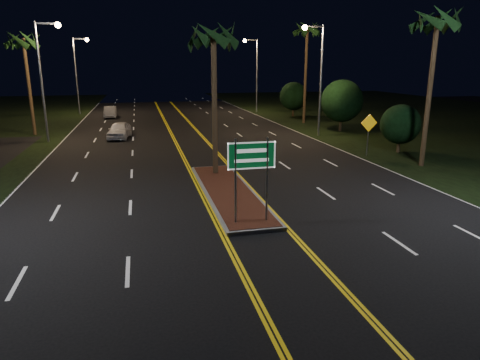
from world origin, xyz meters
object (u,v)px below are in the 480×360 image
object	(u,v)px
streetlight_left_far	(79,67)
shrub_far	(294,96)
shrub_near	(400,124)
streetlight_right_far	(254,67)
palm_left_far	(23,41)
car_far	(110,111)
median_island	(229,192)
car_near	(119,129)
palm_right_near	(438,21)
streetlight_right_mid	(317,68)
shrub_mid	(342,101)
highway_sign	(252,163)
warning_sign	(369,128)
palm_median	(213,36)
palm_right_far	(307,31)
streetlight_left_mid	(45,68)

from	to	relation	value
streetlight_left_far	shrub_far	size ratio (longest dim) A/B	2.27
shrub_near	streetlight_right_far	bearing A→B (deg)	95.89
palm_left_far	streetlight_right_far	bearing A→B (deg)	30.88
shrub_near	car_far	world-z (taller)	shrub_near
streetlight_right_far	car_far	xyz separation A→B (m)	(-17.73, -2.28, -4.93)
streetlight_left_far	car_far	world-z (taller)	streetlight_left_far
median_island	car_near	distance (m)	18.38
palm_left_far	palm_right_near	world-z (taller)	palm_right_near
streetlight_right_mid	shrub_mid	bearing A→B (deg)	30.56
highway_sign	streetlight_left_far	world-z (taller)	streetlight_left_far
car_far	warning_sign	bearing A→B (deg)	-56.12
streetlight_left_far	palm_right_near	world-z (taller)	palm_right_near
palm_median	highway_sign	bearing A→B (deg)	-90.00
palm_median	shrub_near	bearing A→B (deg)	14.53
palm_median	palm_right_far	xyz separation A→B (m)	(12.80, 19.50, 1.87)
streetlight_left_far	shrub_near	xyz separation A→B (m)	(24.11, -30.00, -3.71)
streetlight_left_far	shrub_mid	bearing A→B (deg)	-39.10
palm_right_near	car_near	bearing A→B (deg)	141.24
palm_right_far	streetlight_right_far	bearing A→B (deg)	100.33
palm_right_near	shrub_near	size ratio (longest dim) A/B	2.82
streetlight_right_mid	car_near	xyz separation A→B (m)	(-16.18, 2.51, -4.88)
shrub_near	highway_sign	bearing A→B (deg)	-140.31
streetlight_left_far	palm_median	world-z (taller)	streetlight_left_far
palm_right_near	streetlight_left_mid	bearing A→B (deg)	148.80
median_island	streetlight_left_mid	world-z (taller)	streetlight_left_mid
shrub_mid	warning_sign	xyz separation A→B (m)	(-3.20, -10.54, -0.90)
streetlight_left_far	shrub_far	bearing A→B (deg)	-18.14
palm_right_near	warning_sign	distance (m)	7.46
highway_sign	car_far	xyz separation A→B (m)	(-7.12, 36.93, -1.67)
streetlight_right_mid	car_far	xyz separation A→B (m)	(-17.73, 17.72, -4.93)
highway_sign	warning_sign	bearing A→B (deg)	44.64
palm_right_far	shrub_near	distance (m)	17.56
shrub_near	streetlight_left_far	bearing A→B (deg)	128.79
highway_sign	palm_median	world-z (taller)	palm_median
highway_sign	shrub_near	xyz separation A→B (m)	(13.50, 11.20, -0.46)
highway_sign	shrub_far	distance (m)	35.96
palm_right_near	streetlight_left_far	bearing A→B (deg)	124.21
palm_right_near	shrub_far	distance (m)	26.69
streetlight_right_far	shrub_near	bearing A→B (deg)	-84.11
shrub_mid	palm_left_far	bearing A→B (deg)	171.51
palm_left_far	palm_right_far	distance (m)	25.72
palm_left_far	car_near	size ratio (longest dim) A/B	1.89
streetlight_right_far	car_far	bearing A→B (deg)	-172.69
shrub_far	shrub_mid	bearing A→B (deg)	-89.05
median_island	car_far	xyz separation A→B (m)	(-7.12, 32.72, 0.65)
streetlight_left_mid	palm_right_near	bearing A→B (deg)	-31.20
streetlight_left_mid	palm_median	bearing A→B (deg)	-51.83
shrub_near	palm_right_far	bearing A→B (deg)	92.51
median_island	shrub_far	bearing A→B (deg)	64.55
palm_left_far	palm_right_near	distance (m)	31.05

